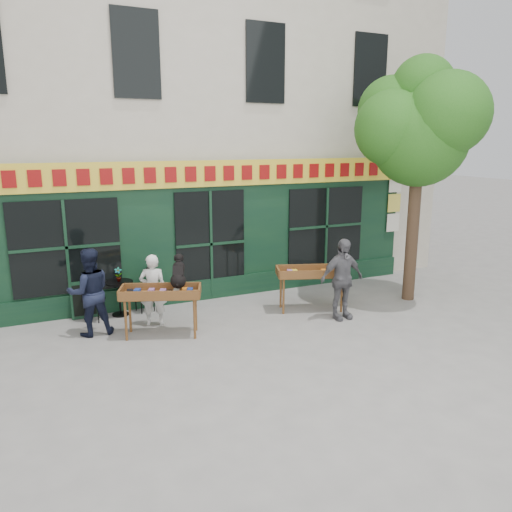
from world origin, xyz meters
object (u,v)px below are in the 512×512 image
object	(u,v)px
man_right	(342,279)
man_left	(90,292)
dog	(178,270)
book_cart_right	(311,275)
woman	(153,290)
book_cart_center	(161,295)
bistro_table	(119,291)

from	to	relation	value
man_right	man_left	bearing A→B (deg)	165.20
dog	book_cart_right	xyz separation A→B (m)	(3.08, 0.15, -0.47)
man_right	woman	bearing A→B (deg)	160.41
book_cart_center	dog	world-z (taller)	dog
bistro_table	man_left	size ratio (longest dim) A/B	0.44
book_cart_center	bistro_table	world-z (taller)	book_cart_center
woman	bistro_table	distance (m)	1.05
woman	bistro_table	world-z (taller)	woman
dog	man_right	size ratio (longest dim) A/B	0.34
book_cart_right	bistro_table	xyz separation A→B (m)	(-3.97, 1.43, -0.28)
book_cart_right	man_right	xyz separation A→B (m)	(0.30, -0.75, 0.05)
man_right	man_left	distance (m)	5.13
book_cart_right	man_right	distance (m)	0.81
man_right	bistro_table	world-z (taller)	man_right
woman	bistro_table	bearing A→B (deg)	-37.47
dog	man_left	bearing A→B (deg)	177.86
dog	book_cart_center	bearing A→B (deg)	-167.18
book_cart_center	book_cart_right	xyz separation A→B (m)	(3.43, 0.10, 0.00)
book_cart_center	dog	distance (m)	0.59
book_cart_center	man_right	xyz separation A→B (m)	(3.73, -0.65, 0.05)
book_cart_right	man_right	bearing A→B (deg)	-48.58
book_cart_right	man_right	world-z (taller)	man_right
book_cart_center	woman	xyz separation A→B (m)	(-0.00, 0.65, -0.07)
dog	woman	size ratio (longest dim) A/B	0.40
book_cart_center	woman	distance (m)	0.65
book_cart_center	woman	size ratio (longest dim) A/B	1.08
dog	bistro_table	world-z (taller)	dog
dog	woman	bearing A→B (deg)	137.51
bistro_table	man_right	bearing A→B (deg)	-27.02
woman	book_cart_right	distance (m)	3.47
book_cart_right	woman	bearing A→B (deg)	-169.48
man_right	man_left	size ratio (longest dim) A/B	1.01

